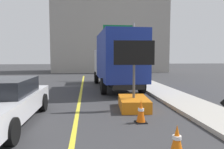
{
  "coord_description": "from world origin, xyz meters",
  "views": [
    {
      "loc": [
        0.38,
        0.95,
        2.09
      ],
      "look_at": [
        1.12,
        7.34,
        1.54
      ],
      "focal_mm": 34.5,
      "sensor_mm": 36.0,
      "label": 1
    }
  ],
  "objects_px": {
    "pickup_car": "(0,102)",
    "traffic_cone_mid_lane": "(141,111)",
    "box_truck": "(117,60)",
    "traffic_cone_near_sign": "(177,140)",
    "arrow_board_trailer": "(134,97)",
    "highway_guide_sign": "(125,41)"
  },
  "relations": [
    {
      "from": "pickup_car",
      "to": "traffic_cone_mid_lane",
      "type": "distance_m",
      "value": 4.36
    },
    {
      "from": "box_truck",
      "to": "traffic_cone_near_sign",
      "type": "bearing_deg",
      "value": -90.01
    },
    {
      "from": "box_truck",
      "to": "pickup_car",
      "type": "height_order",
      "value": "box_truck"
    },
    {
      "from": "arrow_board_trailer",
      "to": "pickup_car",
      "type": "distance_m",
      "value": 4.71
    },
    {
      "from": "arrow_board_trailer",
      "to": "pickup_car",
      "type": "bearing_deg",
      "value": -162.41
    },
    {
      "from": "box_truck",
      "to": "pickup_car",
      "type": "distance_m",
      "value": 8.35
    },
    {
      "from": "pickup_car",
      "to": "traffic_cone_near_sign",
      "type": "relative_size",
      "value": 7.65
    },
    {
      "from": "highway_guide_sign",
      "to": "traffic_cone_near_sign",
      "type": "relative_size",
      "value": 7.79
    },
    {
      "from": "arrow_board_trailer",
      "to": "box_truck",
      "type": "xyz_separation_m",
      "value": [
        0.06,
        5.48,
        1.39
      ]
    },
    {
      "from": "box_truck",
      "to": "pickup_car",
      "type": "relative_size",
      "value": 1.59
    },
    {
      "from": "arrow_board_trailer",
      "to": "box_truck",
      "type": "distance_m",
      "value": 5.66
    },
    {
      "from": "traffic_cone_near_sign",
      "to": "traffic_cone_mid_lane",
      "type": "xyz_separation_m",
      "value": [
        -0.21,
        2.24,
        0.04
      ]
    },
    {
      "from": "highway_guide_sign",
      "to": "box_truck",
      "type": "bearing_deg",
      "value": -105.73
    },
    {
      "from": "arrow_board_trailer",
      "to": "traffic_cone_mid_lane",
      "type": "relative_size",
      "value": 3.71
    },
    {
      "from": "pickup_car",
      "to": "box_truck",
      "type": "bearing_deg",
      "value": 56.63
    },
    {
      "from": "arrow_board_trailer",
      "to": "traffic_cone_near_sign",
      "type": "bearing_deg",
      "value": -89.12
    },
    {
      "from": "pickup_car",
      "to": "traffic_cone_near_sign",
      "type": "xyz_separation_m",
      "value": [
        4.55,
        -2.58,
        -0.38
      ]
    },
    {
      "from": "arrow_board_trailer",
      "to": "highway_guide_sign",
      "type": "distance_m",
      "value": 11.03
    },
    {
      "from": "traffic_cone_near_sign",
      "to": "traffic_cone_mid_lane",
      "type": "bearing_deg",
      "value": 95.48
    },
    {
      "from": "arrow_board_trailer",
      "to": "traffic_cone_near_sign",
      "type": "distance_m",
      "value": 4.01
    },
    {
      "from": "pickup_car",
      "to": "highway_guide_sign",
      "type": "distance_m",
      "value": 13.63
    },
    {
      "from": "box_truck",
      "to": "highway_guide_sign",
      "type": "xyz_separation_m",
      "value": [
        1.42,
        5.05,
        1.55
      ]
    }
  ]
}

